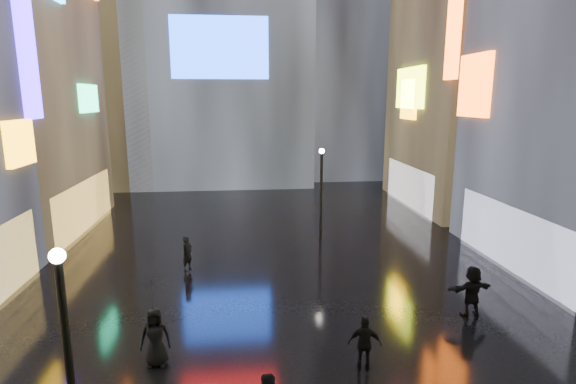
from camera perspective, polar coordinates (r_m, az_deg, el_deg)
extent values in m
plane|color=black|center=(23.37, -2.09, -8.02)|extent=(140.00, 140.00, 0.00)
cube|color=#F29E0C|center=(22.39, -30.92, 5.37)|extent=(0.25, 2.24, 1.94)
cube|color=#3113F2|center=(24.05, -30.50, 17.60)|extent=(0.25, 1.40, 8.00)
cube|color=#FFC659|center=(30.23, -24.46, -1.54)|extent=(0.20, 10.00, 3.00)
cube|color=#18DA87|center=(31.20, -23.99, 10.80)|extent=(0.25, 3.00, 1.71)
cube|color=white|center=(23.62, 26.54, -5.26)|extent=(0.20, 9.00, 3.00)
cube|color=#F24E0C|center=(26.15, 22.62, 12.36)|extent=(0.25, 2.99, 3.26)
cube|color=black|center=(36.90, 23.88, 20.34)|extent=(10.00, 12.00, 28.00)
cube|color=white|center=(34.92, 15.17, 0.80)|extent=(0.20, 9.00, 3.00)
cube|color=#D1F218|center=(34.54, 15.23, 12.63)|extent=(0.25, 4.92, 2.91)
cube|color=#F29E0C|center=(34.64, 15.09, 11.28)|extent=(0.25, 2.63, 2.87)
cube|color=#194CFF|center=(39.07, -8.67, 17.68)|extent=(8.00, 0.20, 5.00)
cube|color=black|center=(49.89, 6.67, 22.23)|extent=(12.00, 12.00, 34.00)
cube|color=black|center=(45.96, -22.91, 17.27)|extent=(10.00, 10.00, 26.00)
cylinder|color=black|center=(10.55, -25.87, -20.47)|extent=(0.16, 0.16, 5.00)
sphere|color=white|center=(9.49, -27.26, -7.23)|extent=(0.30, 0.30, 0.30)
cylinder|color=black|center=(25.57, 4.23, -0.47)|extent=(0.16, 0.16, 5.00)
sphere|color=white|center=(25.15, 4.31, 5.21)|extent=(0.30, 0.30, 0.30)
imported|color=black|center=(14.17, 9.74, -18.41)|extent=(1.05, 0.61, 1.68)
imported|color=black|center=(14.69, -16.50, -17.24)|extent=(0.93, 0.63, 1.83)
imported|color=black|center=(18.23, 22.33, -11.58)|extent=(1.85, 0.80, 1.93)
imported|color=black|center=(21.67, -12.66, -7.65)|extent=(0.67, 0.71, 1.63)
imported|color=black|center=(14.09, -16.83, -12.32)|extent=(1.44, 1.44, 0.93)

